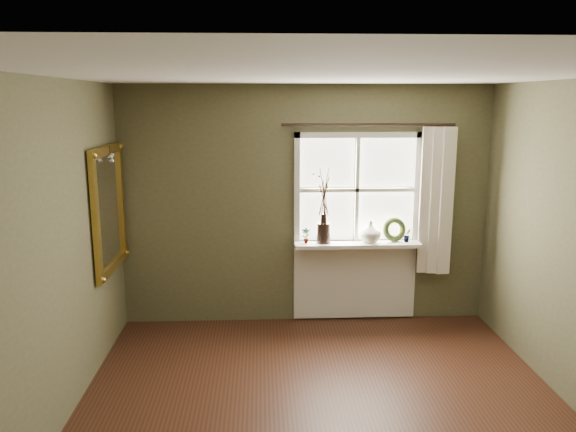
% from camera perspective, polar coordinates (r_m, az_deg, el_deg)
% --- Properties ---
extents(ceiling, '(4.50, 4.50, 0.00)m').
position_cam_1_polar(ceiling, '(3.76, 4.77, 14.19)').
color(ceiling, silver).
rests_on(ceiling, ground).
extents(wall_back, '(4.00, 0.10, 2.60)m').
position_cam_1_polar(wall_back, '(6.15, 1.79, 1.08)').
color(wall_back, brown).
rests_on(wall_back, ground).
extents(wall_left, '(0.10, 4.50, 2.60)m').
position_cam_1_polar(wall_left, '(4.20, -24.63, -5.06)').
color(wall_left, brown).
rests_on(wall_left, ground).
extents(window_frame, '(1.36, 0.06, 1.24)m').
position_cam_1_polar(window_frame, '(6.12, 7.00, 2.66)').
color(window_frame, white).
rests_on(window_frame, wall_back).
extents(window_sill, '(1.36, 0.26, 0.04)m').
position_cam_1_polar(window_sill, '(6.13, 7.04, -2.86)').
color(window_sill, white).
rests_on(window_sill, wall_back).
extents(window_apron, '(1.36, 0.04, 0.88)m').
position_cam_1_polar(window_apron, '(6.36, 6.77, -6.45)').
color(window_apron, white).
rests_on(window_apron, ground).
extents(dark_jug, '(0.19, 0.19, 0.22)m').
position_cam_1_polar(dark_jug, '(6.05, 3.63, -1.73)').
color(dark_jug, black).
rests_on(dark_jug, window_sill).
extents(cream_vase, '(0.29, 0.29, 0.24)m').
position_cam_1_polar(cream_vase, '(6.13, 8.37, -1.59)').
color(cream_vase, beige).
rests_on(cream_vase, window_sill).
extents(wreath, '(0.29, 0.18, 0.28)m').
position_cam_1_polar(wreath, '(6.23, 10.74, -1.61)').
color(wreath, '#31401C').
rests_on(wreath, window_sill).
extents(potted_plant_left, '(0.10, 0.07, 0.17)m').
position_cam_1_polar(potted_plant_left, '(6.04, 1.82, -1.99)').
color(potted_plant_left, '#31401C').
rests_on(potted_plant_left, window_sill).
extents(potted_plant_right, '(0.10, 0.09, 0.15)m').
position_cam_1_polar(potted_plant_right, '(6.23, 12.03, -1.91)').
color(potted_plant_right, '#31401C').
rests_on(potted_plant_right, window_sill).
extents(curtain, '(0.36, 0.12, 1.59)m').
position_cam_1_polar(curtain, '(6.24, 14.75, 1.46)').
color(curtain, silver).
rests_on(curtain, wall_back).
extents(curtain_rod, '(1.84, 0.03, 0.03)m').
position_cam_1_polar(curtain_rod, '(6.01, 8.22, 9.17)').
color(curtain_rod, black).
rests_on(curtain_rod, wall_back).
extents(gilt_mirror, '(0.10, 1.03, 1.23)m').
position_cam_1_polar(gilt_mirror, '(5.72, -17.71, 0.71)').
color(gilt_mirror, white).
rests_on(gilt_mirror, wall_left).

